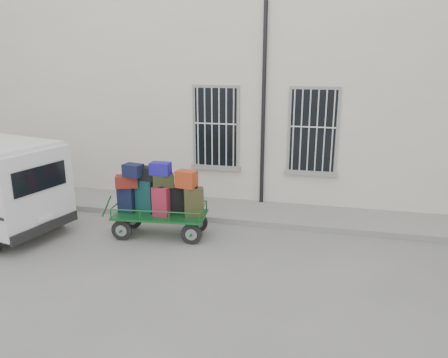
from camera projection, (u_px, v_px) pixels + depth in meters
ground at (201, 244)px, 10.08m from camera, size 80.00×80.00×0.00m
building at (246, 94)px, 14.42m from camera, size 24.00×5.15×6.00m
sidewalk at (223, 210)px, 12.12m from camera, size 24.00×1.70×0.15m
luggage_cart at (159, 197)px, 10.31m from camera, size 2.59×1.18×1.81m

